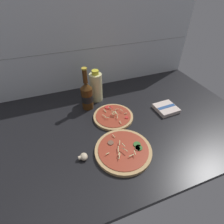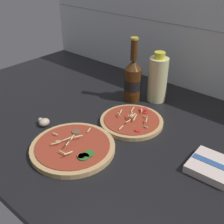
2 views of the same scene
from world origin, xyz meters
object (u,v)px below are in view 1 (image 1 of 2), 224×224
object	(u,v)px
beer_bottle	(87,95)
oil_bottle	(96,87)
mushroom_left	(83,157)
pizza_near	(123,150)
dish_towel	(166,108)
pizza_far	(113,116)

from	to	relation	value
beer_bottle	oil_bottle	xyz separation A→B (cm)	(7.71, 6.51, 0.37)
beer_bottle	mushroom_left	xyz separation A→B (cm)	(-11.83, -36.98, -7.79)
pizza_near	mushroom_left	xyz separation A→B (cm)	(-18.48, 2.80, 0.43)
mushroom_left	dish_towel	xyz separation A→B (cm)	(55.91, 17.25, -0.19)
pizza_far	beer_bottle	world-z (taller)	beer_bottle
beer_bottle	dish_towel	bearing A→B (deg)	-24.10
pizza_near	oil_bottle	world-z (taller)	oil_bottle
dish_towel	pizza_near	bearing A→B (deg)	-151.82
oil_bottle	mushroom_left	world-z (taller)	oil_bottle
pizza_far	dish_towel	world-z (taller)	pizza_far
mushroom_left	dish_towel	bearing A→B (deg)	17.15
pizza_far	beer_bottle	distance (cm)	20.42
pizza_far	mushroom_left	xyz separation A→B (cm)	(-23.00, -22.04, 0.53)
pizza_near	pizza_far	xyz separation A→B (cm)	(4.52, 24.84, -0.11)
pizza_near	pizza_far	distance (cm)	25.25
dish_towel	beer_bottle	bearing A→B (deg)	155.90
beer_bottle	pizza_far	bearing A→B (deg)	-53.22
pizza_near	oil_bottle	size ratio (longest dim) A/B	1.30
pizza_near	dish_towel	xyz separation A→B (cm)	(37.43, 20.06, 0.24)
pizza_far	mushroom_left	bearing A→B (deg)	-136.22
pizza_far	oil_bottle	xyz separation A→B (cm)	(-3.46, 21.44, 8.70)
pizza_near	pizza_far	world-z (taller)	pizza_near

